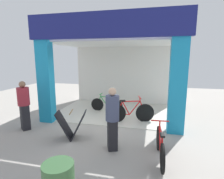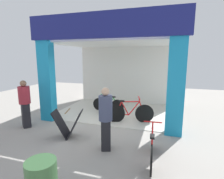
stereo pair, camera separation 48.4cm
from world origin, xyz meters
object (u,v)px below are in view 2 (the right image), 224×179
Objects in this scene: pedestrian_3 at (25,103)px; pedestrian_1 at (106,118)px; bicycle_inside_1 at (130,113)px; bicycle_parked_0 at (152,147)px; sandwich_board_sign at (68,124)px; bicycle_inside_0 at (108,104)px.

pedestrian_1 is at bearing -11.03° from pedestrian_3.
bicycle_inside_1 reaches higher than bicycle_parked_0.
bicycle_inside_1 is 2.13m from pedestrian_1.
sandwich_board_sign is at bearing -9.00° from pedestrian_3.
pedestrian_3 is (-3.33, -1.46, 0.47)m from bicycle_inside_1.
sandwich_board_sign is (-1.52, -1.75, 0.03)m from bicycle_inside_1.
bicycle_parked_0 is at bearing -12.44° from sandwich_board_sign.
pedestrian_1 reaches higher than bicycle_inside_1.
pedestrian_1 reaches higher than bicycle_parked_0.
sandwich_board_sign is (-2.50, 0.55, 0.07)m from bicycle_parked_0.
sandwich_board_sign is at bearing -96.51° from bicycle_inside_0.
bicycle_inside_1 is 1.03× the size of pedestrian_1.
pedestrian_3 reaches higher than bicycle_inside_1.
pedestrian_3 is at bearing 168.97° from pedestrian_1.
sandwich_board_sign is 0.59× the size of pedestrian_3.
bicycle_inside_0 is at bearing 83.49° from sandwich_board_sign.
pedestrian_3 is (-3.12, 0.61, 0.00)m from pedestrian_1.
bicycle_parked_0 is 1.32m from pedestrian_1.
bicycle_inside_1 is 1.07× the size of bicycle_parked_0.
sandwich_board_sign is 1.89m from pedestrian_3.
pedestrian_1 reaches higher than sandwich_board_sign.
bicycle_inside_0 is at bearing 107.40° from pedestrian_1.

